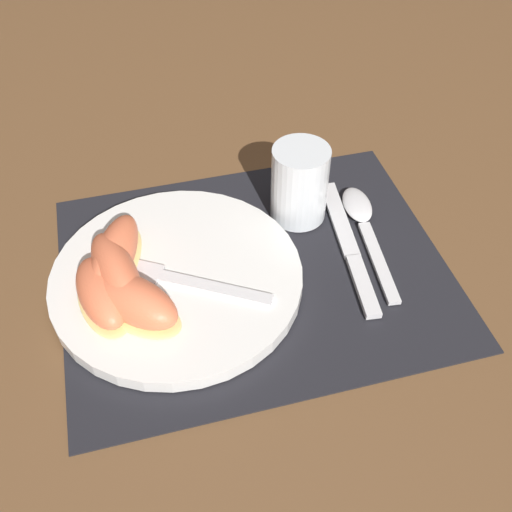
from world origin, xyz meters
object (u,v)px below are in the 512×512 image
Objects in this scene: juice_glass at (299,188)px; citrus_wedge_0 at (114,258)px; fork at (168,277)px; plate at (177,278)px; spoon at (362,219)px; citrus_wedge_1 at (117,275)px; knife at (349,247)px; citrus_wedge_3 at (135,302)px; citrus_wedge_2 at (102,294)px.

citrus_wedge_0 is at bearing -166.59° from juice_glass.
plate is at bearing 30.78° from fork.
juice_glass is 0.09m from spoon.
juice_glass is at bearing 19.67° from citrus_wedge_1.
plate reaches higher than knife.
knife is 1.90× the size of citrus_wedge_3.
plate is at bearing 42.74° from citrus_wedge_3.
spoon is (0.07, -0.03, -0.04)m from juice_glass.
citrus_wedge_3 is at bearing -163.29° from spoon.
citrus_wedge_0 is 1.22× the size of citrus_wedge_2.
citrus_wedge_2 is at bearing -175.10° from knife.
citrus_wedge_0 is (-0.06, 0.02, 0.03)m from plate.
citrus_wedge_0 is at bearing 161.01° from plate.
citrus_wedge_1 is at bearing 45.63° from citrus_wedge_2.
citrus_wedge_1 reaches higher than spoon.
citrus_wedge_2 is at bearing 146.30° from citrus_wedge_3.
juice_glass is 0.19m from fork.
fork is 0.05m from citrus_wedge_3.
fork is 1.60× the size of citrus_wedge_3.
knife is 1.69× the size of citrus_wedge_1.
fork is (-0.21, -0.01, 0.02)m from knife.
citrus_wedge_1 is 1.13× the size of citrus_wedge_3.
juice_glass reaches higher than citrus_wedge_0.
citrus_wedge_2 is (-0.24, -0.10, -0.01)m from juice_glass.
citrus_wedge_3 is (0.01, -0.04, -0.00)m from citrus_wedge_1.
citrus_wedge_1 is (-0.05, 0.00, 0.02)m from fork.
plate is at bearing -155.34° from juice_glass.
juice_glass is 0.23m from citrus_wedge_0.
fork is at bearing -27.99° from citrus_wedge_0.
citrus_wedge_1 is at bearing -89.16° from citrus_wedge_0.
fork is at bearing 14.25° from citrus_wedge_2.
knife is 0.28m from citrus_wedge_2.
juice_glass is at bearing 154.58° from spoon.
juice_glass reaches higher than spoon.
citrus_wedge_2 is at bearing -165.75° from fork.
citrus_wedge_0 is at bearing 68.71° from citrus_wedge_2.
spoon is at bearing 8.82° from citrus_wedge_1.
plate is 2.40× the size of citrus_wedge_3.
juice_glass reaches higher than plate.
citrus_wedge_2 is at bearing -134.37° from citrus_wedge_1.
juice_glass reaches higher than knife.
knife is (0.20, 0.00, -0.01)m from plate.
citrus_wedge_3 is (0.03, -0.02, 0.00)m from citrus_wedge_2.
plate is 1.50× the size of fork.
citrus_wedge_3 reaches higher than citrus_wedge_2.
citrus_wedge_0 is at bearing 175.53° from knife.
citrus_wedge_0 reaches higher than citrus_wedge_3.
fork reaches higher than plate.
plate is 2.12× the size of citrus_wedge_1.
citrus_wedge_3 is at bearing -150.54° from juice_glass.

